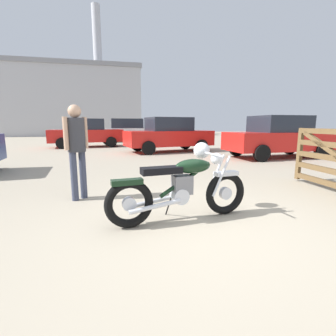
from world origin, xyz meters
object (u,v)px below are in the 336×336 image
object	(u,v)px
bystander	(76,142)
silver_sedan_mid	(86,133)
pale_sedan_back	(278,137)
dark_sedan_left	(129,130)
blue_hatchback_right	(169,135)
vintage_motorcycle	(184,185)

from	to	relation	value
bystander	silver_sedan_mid	bearing A→B (deg)	144.01
bystander	pale_sedan_back	size ratio (longest dim) A/B	0.39
pale_sedan_back	silver_sedan_mid	xyz separation A→B (m)	(-7.51, 7.44, 0.00)
pale_sedan_back	dark_sedan_left	distance (m)	12.15
bystander	silver_sedan_mid	size ratio (longest dim) A/B	0.39
bystander	dark_sedan_left	size ratio (longest dim) A/B	0.42
blue_hatchback_right	pale_sedan_back	bearing A→B (deg)	-49.39
bystander	dark_sedan_left	xyz separation A→B (m)	(3.11, 14.97, -0.10)
bystander	blue_hatchback_right	distance (m)	8.02
bystander	blue_hatchback_right	bearing A→B (deg)	114.79
pale_sedan_back	dark_sedan_left	bearing A→B (deg)	113.24
bystander	blue_hatchback_right	xyz separation A→B (m)	(3.89, 7.02, -0.18)
vintage_motorcycle	blue_hatchback_right	xyz separation A→B (m)	(2.44, 8.46, 0.34)
bystander	pale_sedan_back	xyz separation A→B (m)	(7.46, 3.63, -0.18)
vintage_motorcycle	bystander	distance (m)	2.11
bystander	blue_hatchback_right	world-z (taller)	blue_hatchback_right
vintage_motorcycle	dark_sedan_left	size ratio (longest dim) A/B	0.53
dark_sedan_left	vintage_motorcycle	bearing A→B (deg)	-93.56
bystander	silver_sedan_mid	xyz separation A→B (m)	(-0.04, 11.07, -0.18)
vintage_motorcycle	dark_sedan_left	world-z (taller)	dark_sedan_left
pale_sedan_back	dark_sedan_left	size ratio (longest dim) A/B	1.08
vintage_motorcycle	bystander	bearing A→B (deg)	132.28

